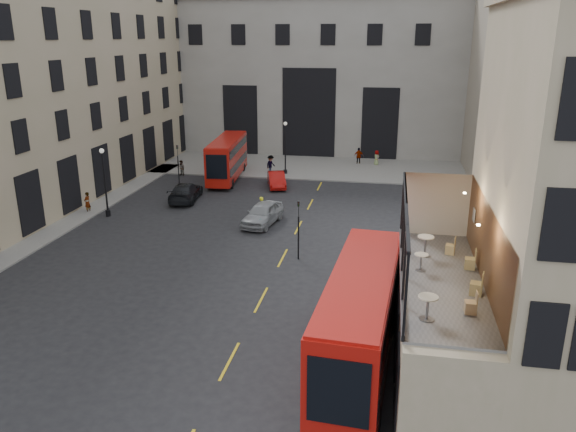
% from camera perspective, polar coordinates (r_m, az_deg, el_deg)
% --- Properties ---
extents(ground, '(140.00, 140.00, 0.00)m').
position_cam_1_polar(ground, '(24.67, -1.33, -14.98)').
color(ground, black).
rests_on(ground, ground).
extents(host_building_main, '(7.26, 11.40, 15.10)m').
position_cam_1_polar(host_building_main, '(21.78, 25.09, 1.27)').
color(host_building_main, tan).
rests_on(host_building_main, ground).
extents(host_frontage, '(3.00, 11.00, 4.50)m').
position_cam_1_polar(host_frontage, '(23.23, 14.85, -11.41)').
color(host_frontage, tan).
rests_on(host_frontage, ground).
extents(cafe_floor, '(3.00, 10.00, 0.10)m').
position_cam_1_polar(cafe_floor, '(22.23, 15.32, -6.22)').
color(cafe_floor, slate).
rests_on(cafe_floor, host_frontage).
extents(gateway, '(35.00, 10.60, 18.00)m').
position_cam_1_polar(gateway, '(69.02, 2.80, 14.50)').
color(gateway, '#9A968F').
rests_on(gateway, ground).
extents(building_right, '(16.60, 18.60, 20.00)m').
position_cam_1_polar(building_right, '(62.33, 25.80, 13.39)').
color(building_right, gray).
rests_on(building_right, ground).
extents(pavement_far, '(40.00, 12.00, 0.12)m').
position_cam_1_polar(pavement_far, '(60.67, 0.44, 5.16)').
color(pavement_far, slate).
rests_on(pavement_far, ground).
extents(pavement_left, '(8.00, 48.00, 0.12)m').
position_cam_1_polar(pavement_left, '(43.73, -27.24, -1.94)').
color(pavement_left, slate).
rests_on(pavement_left, ground).
extents(traffic_light_near, '(0.16, 0.20, 3.80)m').
position_cam_1_polar(traffic_light_near, '(34.50, 1.07, -0.66)').
color(traffic_light_near, black).
rests_on(traffic_light_near, ground).
extents(traffic_light_far, '(0.16, 0.20, 3.80)m').
position_cam_1_polar(traffic_light_far, '(53.14, -11.13, 5.61)').
color(traffic_light_far, black).
rests_on(traffic_light_far, ground).
extents(street_lamp_a, '(0.36, 0.36, 5.33)m').
position_cam_1_polar(street_lamp_a, '(45.17, -18.07, 2.88)').
color(street_lamp_a, black).
rests_on(street_lamp_a, ground).
extents(street_lamp_b, '(0.36, 0.36, 5.33)m').
position_cam_1_polar(street_lamp_b, '(56.34, -0.27, 6.60)').
color(street_lamp_b, black).
rests_on(street_lamp_b, ground).
extents(bus_near, '(3.23, 11.08, 4.36)m').
position_cam_1_polar(bus_near, '(23.43, 7.39, -10.10)').
color(bus_near, '#AA110B').
rests_on(bus_near, ground).
extents(bus_far, '(3.22, 10.13, 3.97)m').
position_cam_1_polar(bus_far, '(54.86, -6.19, 6.01)').
color(bus_far, '#A6130B').
rests_on(bus_far, ground).
extents(car_a, '(2.70, 5.05, 1.63)m').
position_cam_1_polar(car_a, '(41.59, -2.59, 0.25)').
color(car_a, gray).
rests_on(car_a, ground).
extents(car_b, '(2.61, 4.46, 1.39)m').
position_cam_1_polar(car_b, '(51.96, -1.17, 3.71)').
color(car_b, '#A40D0A').
rests_on(car_b, ground).
extents(car_c, '(2.72, 5.42, 1.51)m').
position_cam_1_polar(car_c, '(48.44, -10.36, 2.44)').
color(car_c, black).
rests_on(car_c, ground).
extents(bicycle, '(1.89, 0.96, 0.95)m').
position_cam_1_polar(bicycle, '(40.49, -3.29, -0.77)').
color(bicycle, gray).
rests_on(bicycle, ground).
extents(cyclist, '(0.63, 0.73, 1.70)m').
position_cam_1_polar(cyclist, '(42.88, -2.64, 0.84)').
color(cyclist, '#FFF91A').
rests_on(cyclist, ground).
extents(pedestrian_a, '(0.93, 0.85, 1.56)m').
position_cam_1_polar(pedestrian_a, '(57.18, -10.76, 4.80)').
color(pedestrian_a, gray).
rests_on(pedestrian_a, ground).
extents(pedestrian_b, '(1.15, 1.41, 1.90)m').
position_cam_1_polar(pedestrian_b, '(57.06, -1.77, 5.25)').
color(pedestrian_b, gray).
rests_on(pedestrian_b, ground).
extents(pedestrian_c, '(1.12, 0.56, 1.85)m').
position_cam_1_polar(pedestrian_c, '(61.65, 7.20, 6.04)').
color(pedestrian_c, gray).
rests_on(pedestrian_c, ground).
extents(pedestrian_d, '(0.83, 0.96, 1.65)m').
position_cam_1_polar(pedestrian_d, '(61.46, 8.98, 5.84)').
color(pedestrian_d, gray).
rests_on(pedestrian_d, ground).
extents(pedestrian_e, '(0.49, 0.66, 1.67)m').
position_cam_1_polar(pedestrian_e, '(47.02, -19.71, 1.30)').
color(pedestrian_e, gray).
rests_on(pedestrian_e, ground).
extents(cafe_table_near, '(0.66, 0.66, 0.82)m').
position_cam_1_polar(cafe_table_near, '(18.80, 14.01, -8.69)').
color(cafe_table_near, silver).
rests_on(cafe_table_near, cafe_floor).
extents(cafe_table_mid, '(0.54, 0.54, 0.68)m').
position_cam_1_polar(cafe_table_mid, '(22.54, 13.37, -4.33)').
color(cafe_table_mid, white).
rests_on(cafe_table_mid, cafe_floor).
extents(cafe_table_far, '(0.68, 0.68, 0.85)m').
position_cam_1_polar(cafe_table_far, '(24.03, 13.79, -2.67)').
color(cafe_table_far, white).
rests_on(cafe_table_far, cafe_floor).
extents(cafe_chair_a, '(0.38, 0.38, 0.77)m').
position_cam_1_polar(cafe_chair_a, '(19.74, 18.08, -8.74)').
color(cafe_chair_a, tan).
rests_on(cafe_chair_a, cafe_floor).
extents(cafe_chair_b, '(0.50, 0.50, 0.85)m').
position_cam_1_polar(cafe_chair_b, '(21.11, 18.60, -6.94)').
color(cafe_chair_b, tan).
rests_on(cafe_chair_b, cafe_floor).
extents(cafe_chair_c, '(0.45, 0.45, 0.81)m').
position_cam_1_polar(cafe_chair_c, '(23.30, 18.03, -4.54)').
color(cafe_chair_c, tan).
rests_on(cafe_chair_c, cafe_floor).
extents(cafe_chair_d, '(0.44, 0.44, 0.75)m').
position_cam_1_polar(cafe_chair_d, '(24.62, 16.18, -3.20)').
color(cafe_chair_d, '#DCC17F').
rests_on(cafe_chair_d, cafe_floor).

